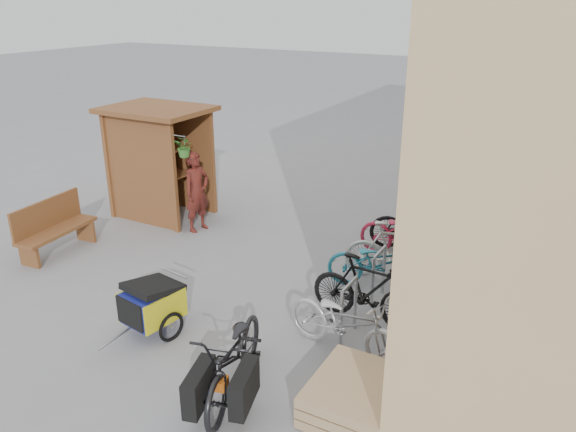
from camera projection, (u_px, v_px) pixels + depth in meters
The scene contains 17 objects.
ground at pixel (216, 297), 9.09m from camera, with size 80.00×80.00×0.00m, color gray.
kiosk at pixel (156, 147), 12.01m from camera, with size 2.49×1.65×2.40m.
bike_rack at pixel (403, 243), 9.83m from camera, with size 0.05×5.35×0.86m.
pallet_stack at pixel (356, 396), 6.53m from camera, with size 1.00×1.20×0.40m.
bench at pixel (53, 226), 10.52m from camera, with size 0.63×1.67×1.03m.
shopping_carts at pixel (486, 185), 12.59m from camera, with size 0.58×1.95×1.04m.
child_trailer at pixel (152, 303), 8.04m from camera, with size 0.88×1.43×0.82m.
cargo_bike at pixel (234, 359), 6.71m from camera, with size 1.18×2.05×1.02m.
person_kiosk at pixel (197, 192), 11.44m from camera, with size 0.61×0.40×1.67m, color maroon.
bike_0 at pixel (346, 323), 7.50m from camera, with size 0.64×1.85×0.97m, color #B6B7BC.
bike_1 at pixel (368, 291), 8.20m from camera, with size 0.50×1.79×1.07m, color black.
bike_2 at pixel (381, 262), 9.24m from camera, with size 0.62×1.77×0.93m, color #217085.
bike_3 at pixel (395, 251), 9.50m from camera, with size 0.49×1.73×1.04m, color silver.
bike_4 at pixel (409, 234), 10.27m from camera, with size 0.65×1.85×0.97m, color maroon.
bike_5 at pixel (415, 225), 10.61m from camera, with size 0.48×1.71×1.03m, color black.
bike_6 at pixel (436, 221), 11.08m from camera, with size 0.55×1.57×0.83m, color maroon.
bike_7 at pixel (444, 209), 11.51m from camera, with size 0.45×1.59×0.96m, color #B6B7BC.
Camera 1 is at (4.87, -6.43, 4.55)m, focal length 35.00 mm.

